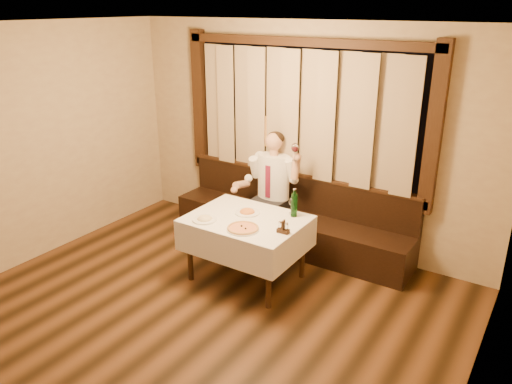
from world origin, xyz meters
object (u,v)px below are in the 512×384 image
Objects in this scene: cruet_caddy at (283,228)px; pasta_cream at (205,217)px; pizza at (243,228)px; dining_table at (246,227)px; green_bottle at (294,205)px; seated_man at (271,182)px; banquette at (290,223)px; pasta_red at (247,210)px.

pasta_cream is at bearing -172.01° from cruet_caddy.
pizza is 2.53× the size of cruet_caddy.
pizza reaches higher than dining_table.
green_bottle is 0.22× the size of seated_man.
seated_man reaches higher than dining_table.
banquette is 2.16× the size of seated_man.
seated_man is (-0.25, 0.93, 0.20)m from dining_table.
banquette is 1.38m from pizza.
cruet_caddy is at bearing -11.25° from dining_table.
pizza is 0.43m from cruet_caddy.
pasta_cream is at bearing -176.63° from pizza.
green_bottle is (0.42, 0.33, 0.24)m from dining_table.
green_bottle reaches higher than cruet_caddy.
cruet_caddy reaches higher than dining_table.
banquette reaches higher than pizza.
seated_man is (-0.38, 1.20, 0.08)m from pizza.
banquette is 11.57× the size of pasta_red.
seated_man reaches higher than cruet_caddy.
seated_man is at bearing 104.85° from dining_table.
green_bottle reaches higher than banquette.
green_bottle is at bearing 100.32° from cruet_caddy.
pasta_cream is (-0.35, -1.32, 0.48)m from banquette.
green_bottle is at bearing 64.86° from pizza.
green_bottle is at bearing 23.83° from pasta_red.
pasta_red is 2.00× the size of cruet_caddy.
green_bottle reaches higher than pizza.
pasta_red is at bearing -156.17° from green_bottle.
pasta_cream is at bearing -140.73° from green_bottle.
banquette is 9.15× the size of pizza.
pasta_red is 0.19× the size of seated_man.
pizza is (0.14, -1.29, 0.46)m from banquette.
green_bottle is (0.28, 0.60, 0.12)m from pizza.
dining_table is at bearing -75.15° from seated_man.
seated_man reaches higher than pizza.
cruet_caddy is (0.59, -0.22, 0.01)m from pasta_red.
cruet_caddy is 1.30m from seated_man.
banquette is at bearing 96.08° from pizza.
dining_table is at bearing 117.25° from pizza.
pizza is (0.14, -0.27, 0.12)m from dining_table.
pizza is at bearing -62.24° from pasta_red.
green_bottle reaches higher than pasta_cream.
banquette reaches higher than cruet_caddy.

